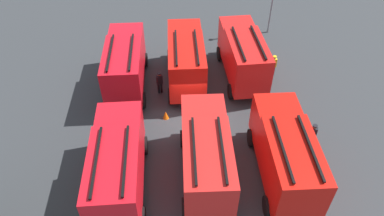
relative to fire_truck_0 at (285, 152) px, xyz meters
name	(u,v)px	position (x,y,z in m)	size (l,w,h in m)	color
ground_plane	(192,123)	(5.03, 4.43, -2.15)	(54.73, 54.73, 0.00)	#2D3033
fire_truck_0	(285,152)	(0.00, 0.00, 0.00)	(7.37, 3.21, 3.88)	red
fire_truck_1	(243,54)	(9.56, 0.04, 0.00)	(7.25, 2.88, 3.88)	red
fire_truck_2	(206,154)	(0.45, 4.28, 0.00)	(7.39, 3.28, 3.88)	red
fire_truck_3	(186,58)	(9.59, 4.27, 0.00)	(7.36, 3.20, 3.88)	red
fire_truck_4	(118,164)	(0.39, 9.00, 0.00)	(7.33, 3.09, 3.88)	red
fire_truck_5	(125,63)	(9.54, 8.65, 0.00)	(7.35, 3.14, 3.88)	red
firefighter_0	(160,82)	(8.57, 6.32, -1.15)	(0.36, 0.47, 1.77)	black
firefighter_1	(273,65)	(9.55, -2.46, -1.16)	(0.29, 0.44, 1.76)	black
firefighter_2	(313,134)	(2.14, -2.67, -1.17)	(0.38, 0.48, 1.74)	black
traffic_cone_0	(166,115)	(5.78, 6.13, -1.86)	(0.41, 0.41, 0.59)	#F2600C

